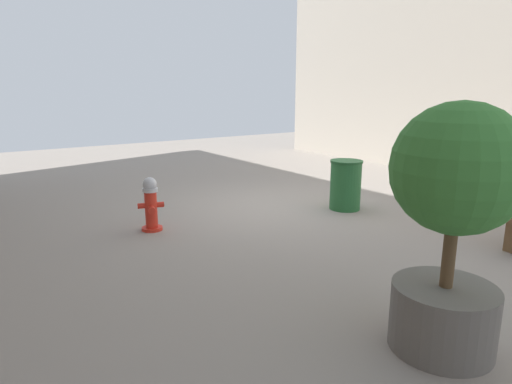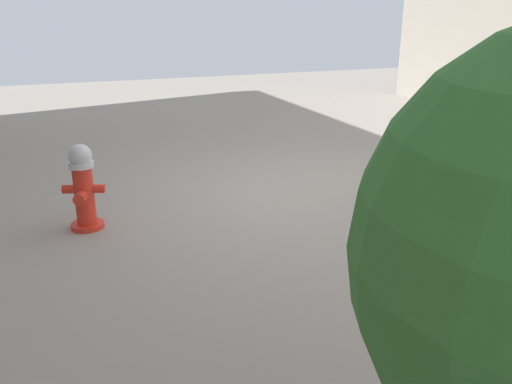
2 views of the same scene
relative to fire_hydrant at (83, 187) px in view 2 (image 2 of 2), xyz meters
name	(u,v)px [view 2 (image 2 of 2)]	position (x,y,z in m)	size (l,w,h in m)	color
ground_plane	(310,196)	(-2.56, -0.03, -0.44)	(23.40, 23.40, 0.00)	gray
fire_hydrant	(83,187)	(0.00, 0.00, 0.00)	(0.42, 0.40, 0.88)	red
trash_bin	(430,170)	(-3.54, 0.88, 0.03)	(0.61, 0.61, 0.94)	#266633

